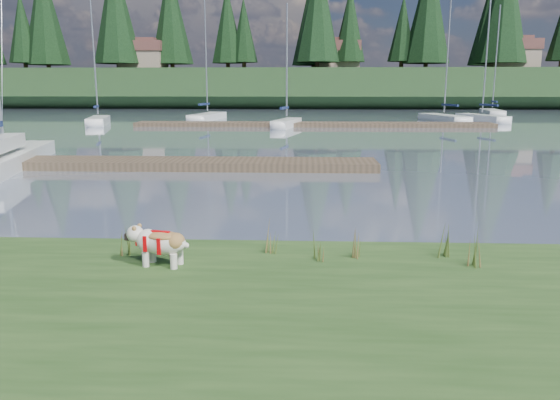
{
  "coord_description": "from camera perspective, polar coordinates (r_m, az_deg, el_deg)",
  "views": [
    {
      "loc": [
        1.45,
        -10.28,
        2.88
      ],
      "look_at": [
        1.0,
        -0.5,
        0.83
      ],
      "focal_mm": 35.0,
      "sensor_mm": 36.0,
      "label": 1
    }
  ],
  "objects": [
    {
      "name": "ground",
      "position": [
        40.41,
        0.56,
        7.7
      ],
      "size": [
        200.0,
        200.0,
        0.0
      ],
      "primitive_type": "plane",
      "color": "slate",
      "rests_on": "ground"
    },
    {
      "name": "bank",
      "position": [
        5.26,
        -14.65,
        -19.51
      ],
      "size": [
        60.0,
        9.0,
        0.35
      ],
      "primitive_type": "cube",
      "color": "#315121",
      "rests_on": "ground"
    },
    {
      "name": "ridge",
      "position": [
        83.29,
        1.66,
        11.51
      ],
      "size": [
        200.0,
        20.0,
        5.0
      ],
      "primitive_type": "cube",
      "color": "#1C3218",
      "rests_on": "ground"
    },
    {
      "name": "bulldog",
      "position": [
        8.0,
        -12.39,
        -4.26
      ],
      "size": [
        0.96,
        0.49,
        0.56
      ],
      "rotation": [
        0.0,
        0.0,
        2.95
      ],
      "color": "silver",
      "rests_on": "bank"
    },
    {
      "name": "sailboat_main",
      "position": [
        22.62,
        -26.92,
        4.27
      ],
      "size": [
        4.22,
        10.33,
        14.46
      ],
      "rotation": [
        0.0,
        0.0,
        1.8
      ],
      "color": "white",
      "rests_on": "ground"
    },
    {
      "name": "dock_near",
      "position": [
        20.22,
        -13.08,
        3.72
      ],
      "size": [
        16.0,
        2.0,
        0.3
      ],
      "primitive_type": "cube",
      "color": "#4C3D2C",
      "rests_on": "ground"
    },
    {
      "name": "dock_far",
      "position": [
        40.37,
        3.43,
        7.89
      ],
      "size": [
        26.0,
        2.2,
        0.3
      ],
      "primitive_type": "cube",
      "color": "#4C3D2C",
      "rests_on": "ground"
    },
    {
      "name": "sailboat_bg_0",
      "position": [
        45.3,
        -18.38,
        7.96
      ],
      "size": [
        2.88,
        6.58,
        9.55
      ],
      "rotation": [
        0.0,
        0.0,
        1.83
      ],
      "color": "white",
      "rests_on": "ground"
    },
    {
      "name": "sailboat_bg_1",
      "position": [
        49.39,
        -7.34,
        8.73
      ],
      "size": [
        2.48,
        7.97,
        11.71
      ],
      "rotation": [
        0.0,
        0.0,
        1.45
      ],
      "color": "white",
      "rests_on": "ground"
    },
    {
      "name": "sailboat_bg_2",
      "position": [
        40.07,
        0.87,
        8.14
      ],
      "size": [
        2.25,
        5.68,
        8.65
      ],
      "rotation": [
        0.0,
        0.0,
        1.36
      ],
      "color": "white",
      "rests_on": "ground"
    },
    {
      "name": "sailboat_bg_3",
      "position": [
        48.51,
        16.39,
        8.29
      ],
      "size": [
        3.13,
        7.86,
        11.37
      ],
      "rotation": [
        0.0,
        0.0,
        1.79
      ],
      "color": "white",
      "rests_on": "ground"
    },
    {
      "name": "sailboat_bg_4",
      "position": [
        49.46,
        19.96,
        8.13
      ],
      "size": [
        3.19,
        6.91,
        10.17
      ],
      "rotation": [
        0.0,
        0.0,
        1.85
      ],
      "color": "white",
      "rests_on": "ground"
    },
    {
      "name": "sailboat_bg_5",
      "position": [
        60.94,
        21.17,
        8.59
      ],
      "size": [
        2.57,
        7.7,
        10.86
      ],
      "rotation": [
        0.0,
        0.0,
        1.42
      ],
      "color": "white",
      "rests_on": "ground"
    },
    {
      "name": "weed_0",
      "position": [
        8.42,
        -0.68,
        -4.07
      ],
      "size": [
        0.17,
        0.14,
        0.54
      ],
      "color": "#475B23",
      "rests_on": "bank"
    },
    {
      "name": "weed_1",
      "position": [
        8.08,
        4.24,
        -4.95
      ],
      "size": [
        0.17,
        0.14,
        0.49
      ],
      "color": "#475B23",
      "rests_on": "bank"
    },
    {
      "name": "weed_2",
      "position": [
        8.6,
        16.55,
        -4.12
      ],
      "size": [
        0.17,
        0.14,
        0.58
      ],
      "color": "#475B23",
      "rests_on": "bank"
    },
    {
      "name": "weed_3",
      "position": [
        8.63,
        -15.98,
        -4.07
      ],
      "size": [
        0.17,
        0.14,
        0.56
      ],
      "color": "#475B23",
      "rests_on": "bank"
    },
    {
      "name": "weed_4",
      "position": [
        8.28,
        7.87,
        -4.64
      ],
      "size": [
        0.17,
        0.14,
        0.48
      ],
      "color": "#475B23",
      "rests_on": "bank"
    },
    {
      "name": "weed_5",
      "position": [
        8.26,
        19.83,
        -4.89
      ],
      "size": [
        0.17,
        0.14,
        0.61
      ],
      "color": "#475B23",
      "rests_on": "bank"
    },
    {
      "name": "mud_lip",
      "position": [
        9.23,
        -6.59,
        -5.99
      ],
      "size": [
        60.0,
        0.5,
        0.14
      ],
      "primitive_type": "cube",
      "color": "#33281C",
      "rests_on": "ground"
    },
    {
      "name": "conifer_1",
      "position": [
        91.62,
        -25.33,
        15.96
      ],
      "size": [
        4.4,
        4.4,
        11.3
      ],
      "color": "#382619",
      "rests_on": "ridge"
    },
    {
      "name": "conifer_2",
      "position": [
        83.31,
        -16.82,
        18.66
      ],
      "size": [
        6.6,
        6.6,
        16.05
      ],
      "color": "#382619",
      "rests_on": "ridge"
    },
    {
      "name": "conifer_3",
      "position": [
        83.54,
        -5.54,
        17.81
      ],
      "size": [
        4.84,
        4.84,
        12.25
      ],
      "color": "#382619",
      "rests_on": "ridge"
    },
    {
      "name": "conifer_4",
      "position": [
        76.97,
        3.98,
        19.38
      ],
      "size": [
        6.16,
        6.16,
        15.1
      ],
      "color": "#382619",
      "rests_on": "ridge"
    },
    {
      "name": "conifer_5",
      "position": [
        81.8,
        12.71,
        17.08
      ],
      "size": [
        3.96,
        3.96,
        10.35
      ],
      "color": "#382619",
      "rests_on": "ridge"
    },
    {
      "name": "conifer_6",
      "position": [
        83.4,
        22.38,
        18.6
      ],
      "size": [
        7.04,
        7.04,
        17.0
      ],
      "color": "#382619",
      "rests_on": "ridge"
    },
    {
      "name": "house_0",
      "position": [
        83.75,
        -14.1,
        14.47
      ],
      "size": [
        6.3,
        5.3,
        4.65
      ],
      "color": "gray",
      "rests_on": "ridge"
    },
    {
      "name": "house_1",
      "position": [
        81.53,
        6.02,
        14.83
      ],
      "size": [
        6.3,
        5.3,
        4.65
      ],
      "color": "gray",
      "rests_on": "ridge"
    },
    {
      "name": "house_2",
      "position": [
        84.38,
        23.1,
        13.88
      ],
      "size": [
        6.3,
        5.3,
        4.65
      ],
      "color": "gray",
      "rests_on": "ridge"
    }
  ]
}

